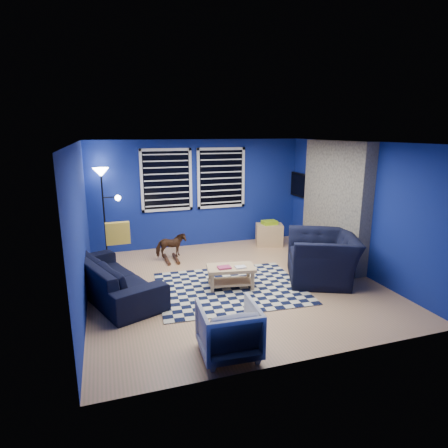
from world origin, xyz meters
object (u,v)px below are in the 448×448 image
object	(u,v)px
sofa	(113,277)
coffee_table	(231,272)
rocking_horse	(171,246)
cabinet	(269,234)
tv	(302,186)
armchair_bent	(229,330)
armchair_big	(322,257)
floor_lamp	(103,185)

from	to	relation	value
sofa	coffee_table	world-z (taller)	sofa
sofa	coffee_table	xyz separation A→B (m)	(1.97, -0.32, -0.04)
rocking_horse	cabinet	size ratio (longest dim) A/B	0.87
tv	sofa	world-z (taller)	tv
armchair_bent	sofa	bearing A→B (deg)	-56.64
armchair_big	floor_lamp	xyz separation A→B (m)	(-3.74, 2.59, 1.16)
tv	floor_lamp	size ratio (longest dim) A/B	0.52
tv	rocking_horse	world-z (taller)	tv
tv	sofa	distance (m)	5.01
armchair_bent	rocking_horse	size ratio (longest dim) A/B	1.17
sofa	floor_lamp	bearing A→B (deg)	-20.18
sofa	coffee_table	bearing A→B (deg)	-120.70
tv	floor_lamp	bearing A→B (deg)	176.92
cabinet	rocking_horse	bearing A→B (deg)	-154.14
armchair_big	floor_lamp	bearing A→B (deg)	-101.11
coffee_table	floor_lamp	size ratio (longest dim) A/B	0.46
tv	sofa	xyz separation A→B (m)	(-4.53, -1.87, -1.07)
armchair_bent	coffee_table	bearing A→B (deg)	-106.51
tv	armchair_bent	world-z (taller)	tv
coffee_table	cabinet	size ratio (longest dim) A/B	1.25
tv	armchair_bent	bearing A→B (deg)	-128.40
armchair_big	floor_lamp	world-z (taller)	floor_lamp
sofa	floor_lamp	xyz separation A→B (m)	(-0.05, 2.11, 1.26)
rocking_horse	coffee_table	xyz separation A→B (m)	(0.74, -1.73, -0.05)
tv	sofa	size ratio (longest dim) A/B	0.45
sofa	armchair_big	bearing A→B (deg)	-118.75
sofa	cabinet	xyz separation A→B (m)	(3.67, 1.80, -0.06)
armchair_big	coffee_table	bearing A→B (deg)	-71.46
coffee_table	floor_lamp	world-z (taller)	floor_lamp
sofa	cabinet	world-z (taller)	sofa
tv	floor_lamp	distance (m)	4.58
tv	cabinet	xyz separation A→B (m)	(-0.86, -0.07, -1.13)
sofa	cabinet	size ratio (longest dim) A/B	3.12
floor_lamp	coffee_table	bearing A→B (deg)	-50.38
sofa	armchair_bent	distance (m)	2.56
coffee_table	cabinet	distance (m)	2.71
sofa	rocking_horse	bearing A→B (deg)	-62.38
tv	rocking_horse	bearing A→B (deg)	-172.16
armchair_bent	coffee_table	size ratio (longest dim) A/B	0.81
sofa	floor_lamp	distance (m)	2.46
cabinet	armchair_bent	bearing A→B (deg)	-103.70
coffee_table	floor_lamp	distance (m)	3.42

